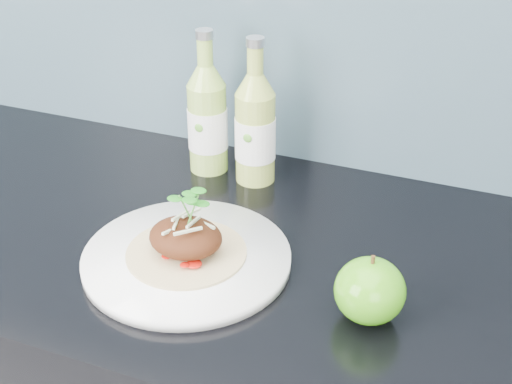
# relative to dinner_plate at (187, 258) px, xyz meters

# --- Properties ---
(dinner_plate) EXTENTS (0.37, 0.37, 0.02)m
(dinner_plate) POSITION_rel_dinner_plate_xyz_m (0.00, 0.00, 0.00)
(dinner_plate) COLOR white
(dinner_plate) RESTS_ON kitchen_counter
(pork_taco) EXTENTS (0.17, 0.17, 0.10)m
(pork_taco) POSITION_rel_dinner_plate_xyz_m (-0.00, 0.00, 0.04)
(pork_taco) COLOR tan
(pork_taco) RESTS_ON dinner_plate
(green_apple) EXTENTS (0.10, 0.10, 0.09)m
(green_apple) POSITION_rel_dinner_plate_xyz_m (0.26, -0.02, 0.03)
(green_apple) COLOR #30860E
(green_apple) RESTS_ON kitchen_counter
(cider_bottle_left) EXTENTS (0.07, 0.07, 0.25)m
(cider_bottle_left) POSITION_rel_dinner_plate_xyz_m (-0.09, 0.27, 0.09)
(cider_bottle_left) COLOR #98BE4F
(cider_bottle_left) RESTS_ON kitchen_counter
(cider_bottle_right) EXTENTS (0.07, 0.07, 0.25)m
(cider_bottle_right) POSITION_rel_dinner_plate_xyz_m (-0.00, 0.26, 0.09)
(cider_bottle_right) COLOR #A1B64B
(cider_bottle_right) RESTS_ON kitchen_counter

